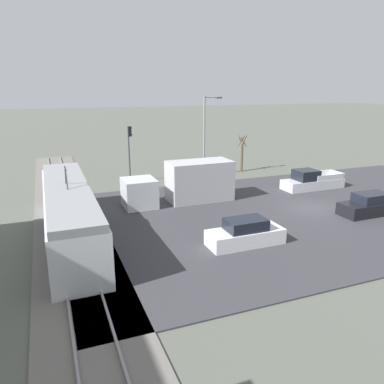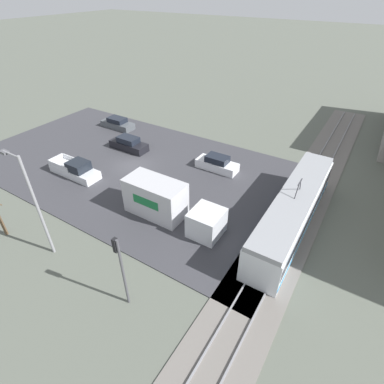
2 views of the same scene
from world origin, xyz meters
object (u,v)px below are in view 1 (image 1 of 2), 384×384
at_px(traffic_light_pole, 129,147).
at_px(light_rail_tram, 69,213).
at_px(sedan_car_2, 245,234).
at_px(sedan_car_1, 371,205).
at_px(street_tree, 242,155).
at_px(street_lamp_near_crossing, 206,131).
at_px(box_truck, 185,184).
at_px(pickup_truck, 311,181).

bearing_deg(traffic_light_pole, light_rail_tram, 152.48).
height_order(light_rail_tram, sedan_car_2, light_rail_tram).
relative_size(light_rail_tram, sedan_car_1, 3.12).
xyz_separation_m(street_tree, street_lamp_near_crossing, (-0.78, 4.68, 2.87)).
distance_m(box_truck, street_tree, 13.04).
xyz_separation_m(box_truck, street_tree, (8.55, -9.84, 0.29)).
bearing_deg(sedan_car_2, traffic_light_pole, -170.53).
height_order(sedan_car_1, traffic_light_pole, traffic_light_pole).
relative_size(light_rail_tram, pickup_truck, 2.58).
bearing_deg(sedan_car_2, street_lamp_near_crossing, 163.90).
relative_size(light_rail_tram, traffic_light_pole, 2.72).
relative_size(sedan_car_1, street_lamp_near_crossing, 0.58).
bearing_deg(box_truck, street_lamp_near_crossing, -33.60).
relative_size(street_tree, street_lamp_near_crossing, 0.50).
xyz_separation_m(pickup_truck, street_lamp_near_crossing, (8.23, 6.93, 3.96)).
height_order(light_rail_tram, street_tree, light_rail_tram).
bearing_deg(traffic_light_pole, pickup_truck, -119.94).
bearing_deg(street_tree, street_lamp_near_crossing, 99.42).
relative_size(light_rail_tram, box_truck, 1.68).
xyz_separation_m(light_rail_tram, street_tree, (13.03, -19.05, 0.20)).
bearing_deg(sedan_car_2, box_truck, -178.61).
height_order(box_truck, street_lamp_near_crossing, street_lamp_near_crossing).
bearing_deg(pickup_truck, street_tree, 14.05).
bearing_deg(street_lamp_near_crossing, box_truck, 146.40).
height_order(box_truck, street_tree, street_tree).
bearing_deg(sedan_car_1, box_truck, 55.38).
bearing_deg(box_truck, traffic_light_pole, 18.38).
bearing_deg(sedan_car_2, street_tree, 151.75).
distance_m(light_rail_tram, sedan_car_2, 10.66).
height_order(light_rail_tram, traffic_light_pole, traffic_light_pole).
height_order(light_rail_tram, sedan_car_1, light_rail_tram).
distance_m(sedan_car_2, traffic_light_pole, 17.86).
bearing_deg(street_tree, pickup_truck, -165.95).
distance_m(sedan_car_2, street_tree, 20.35).
distance_m(light_rail_tram, pickup_truck, 21.70).
height_order(sedan_car_1, sedan_car_2, sedan_car_1).
height_order(sedan_car_2, street_tree, street_tree).
distance_m(pickup_truck, sedan_car_1, 7.46).
bearing_deg(light_rail_tram, street_lamp_near_crossing, -49.55).
bearing_deg(street_lamp_near_crossing, sedan_car_1, -158.25).
bearing_deg(pickup_truck, box_truck, 87.87).
xyz_separation_m(sedan_car_2, traffic_light_pole, (17.40, 2.90, 2.80)).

